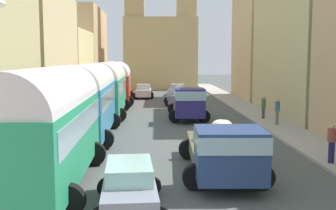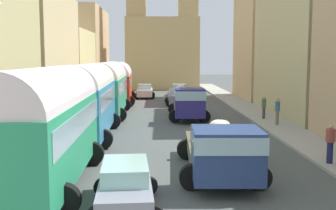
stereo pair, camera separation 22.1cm
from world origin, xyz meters
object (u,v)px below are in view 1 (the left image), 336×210
(parked_bus_3, at_px, (117,81))
(pedestrian_1, at_px, (263,106))
(cargo_truck_1, at_px, (188,103))
(pedestrian_0, at_px, (332,142))
(parked_bus_2, at_px, (107,86))
(pedestrian_2, at_px, (277,110))
(parked_bus_1, at_px, (89,97))
(parked_bus_0, at_px, (48,122))
(car_2, at_px, (129,186))
(car_0, at_px, (177,97))
(cargo_truck_0, at_px, (224,148))
(car_3, at_px, (144,91))
(car_1, at_px, (178,90))

(parked_bus_3, relative_size, pedestrian_1, 5.47)
(cargo_truck_1, xyz_separation_m, pedestrian_0, (4.96, -13.12, -0.26))
(parked_bus_2, xyz_separation_m, pedestrian_2, (11.76, -5.56, -1.23))
(parked_bus_1, bearing_deg, cargo_truck_1, 47.06)
(parked_bus_0, bearing_deg, car_2, -37.87)
(car_0, distance_m, pedestrian_1, 11.54)
(car_0, xyz_separation_m, pedestrian_1, (5.79, -9.98, 0.28))
(pedestrian_0, relative_size, pedestrian_2, 0.95)
(parked_bus_2, distance_m, cargo_truck_0, 18.31)
(car_3, xyz_separation_m, pedestrian_1, (9.13, -16.97, 0.27))
(parked_bus_3, distance_m, car_3, 5.99)
(parked_bus_1, relative_size, car_3, 2.44)
(parked_bus_1, distance_m, cargo_truck_1, 9.08)
(car_1, distance_m, pedestrian_0, 33.30)
(parked_bus_3, distance_m, car_1, 10.79)
(pedestrian_1, xyz_separation_m, pedestrian_2, (0.16, -2.85, 0.04))
(cargo_truck_0, height_order, pedestrian_0, cargo_truck_0)
(cargo_truck_1, distance_m, car_1, 19.88)
(parked_bus_0, relative_size, parked_bus_3, 0.94)
(car_2, bearing_deg, parked_bus_2, 98.19)
(parked_bus_3, bearing_deg, cargo_truck_0, -76.53)
(car_0, xyz_separation_m, car_1, (0.69, 10.21, -0.07))
(parked_bus_3, bearing_deg, parked_bus_1, -90.00)
(parked_bus_0, xyz_separation_m, cargo_truck_0, (6.27, 0.83, -1.18))
(parked_bus_3, height_order, car_1, parked_bus_3)
(pedestrian_1, distance_m, pedestrian_2, 2.85)
(car_0, height_order, car_3, car_3)
(cargo_truck_0, distance_m, car_1, 34.64)
(parked_bus_3, bearing_deg, parked_bus_0, -90.00)
(parked_bus_1, height_order, car_3, parked_bus_1)
(pedestrian_1, bearing_deg, car_0, 120.12)
(parked_bus_1, xyz_separation_m, car_3, (2.47, 23.25, -1.56))
(cargo_truck_1, bearing_deg, parked_bus_0, -111.48)
(parked_bus_1, relative_size, cargo_truck_0, 1.31)
(parked_bus_0, xyz_separation_m, pedestrian_1, (11.60, 15.28, -1.28))
(parked_bus_2, height_order, car_0, parked_bus_2)
(car_0, height_order, pedestrian_1, pedestrian_1)
(car_1, relative_size, pedestrian_2, 1.94)
(cargo_truck_1, height_order, car_3, cargo_truck_1)
(parked_bus_0, relative_size, cargo_truck_1, 1.35)
(pedestrian_2, bearing_deg, parked_bus_3, 128.92)
(cargo_truck_0, distance_m, car_2, 4.58)
(cargo_truck_0, height_order, car_3, cargo_truck_0)
(parked_bus_0, height_order, cargo_truck_0, parked_bus_0)
(car_2, height_order, car_3, car_3)
(cargo_truck_0, relative_size, pedestrian_2, 3.88)
(car_0, bearing_deg, cargo_truck_1, -88.08)
(parked_bus_1, xyz_separation_m, cargo_truck_0, (6.27, -8.17, -1.19))
(car_0, bearing_deg, car_2, -96.01)
(car_0, distance_m, pedestrian_2, 14.14)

